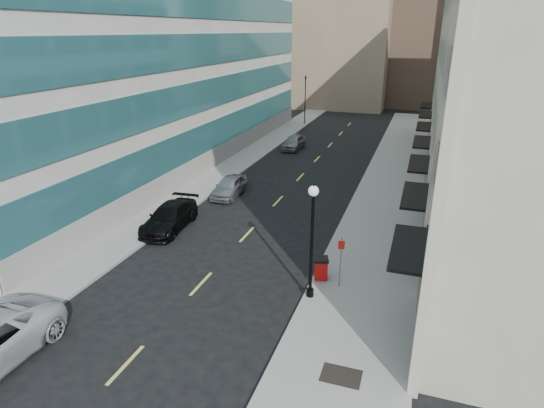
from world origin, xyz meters
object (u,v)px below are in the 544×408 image
Objects in this scene: car_silver_sedan at (229,186)px; car_grey_sedan at (294,142)px; lamppost at (312,232)px; urn_planter at (405,252)px; sign_post at (341,256)px; car_black_pickup at (170,217)px; trash_bin at (321,268)px; traffic_signal at (306,79)px.

car_grey_sedan is (0.53, 15.06, -0.01)m from car_silver_sedan.
car_silver_sedan is 0.79× the size of lamppost.
urn_planter is at bearing 51.96° from lamppost.
lamppost reaches higher than car_silver_sedan.
lamppost reaches higher than urn_planter.
car_silver_sedan is 14.46m from sign_post.
car_silver_sedan is at bearing 76.60° from car_black_pickup.
sign_post is at bearing -68.23° from car_grey_sedan.
car_silver_sedan is 13.42m from trash_bin.
trash_bin is 1.44× the size of urn_planter.
sign_post is at bearing -40.73° from trash_bin.
sign_post is (11.89, -38.32, -3.95)m from traffic_signal.
car_silver_sedan reaches higher than car_grey_sedan.
car_silver_sedan is 14.87m from lamppost.
trash_bin is 0.20× the size of lamppost.
car_grey_sedan is 28.03m from lamppost.
lamppost is at bearing -53.56° from car_silver_sedan.
trash_bin is 3.09m from lamppost.
trash_bin is at bearing -21.62° from car_black_pickup.
car_silver_sedan is at bearing -86.40° from traffic_signal.
car_grey_sedan is at bearing 91.53° from trash_bin.
urn_planter is (13.95, 0.05, -0.13)m from car_black_pickup.
car_black_pickup is 11.51m from lamppost.
traffic_signal is 14.12m from car_grey_sedan.
traffic_signal is 1.29× the size of lamppost.
car_black_pickup is 0.95× the size of lamppost.
traffic_signal reaches higher than urn_planter.
lamppost reaches higher than trash_bin.
traffic_signal is at bearing 93.66° from sign_post.
car_silver_sedan reaches higher than urn_planter.
car_silver_sedan is (1.77, -28.06, -4.99)m from traffic_signal.
urn_planter is (3.85, 4.92, -2.71)m from lamppost.
car_silver_sedan is at bearing 128.09° from lamppost.
sign_post is at bearing -22.16° from car_black_pickup.
trash_bin is at bearing -139.23° from urn_planter.
urn_planter is (2.76, 3.66, -1.15)m from sign_post.
urn_planter is at bearing -67.09° from traffic_signal.
traffic_signal reaches higher than trash_bin.
trash_bin is 4.95m from urn_planter.
car_silver_sedan is at bearing -91.01° from car_grey_sedan.
trash_bin is at bearing -73.95° from traffic_signal.
lamppost is 2.28m from sign_post.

